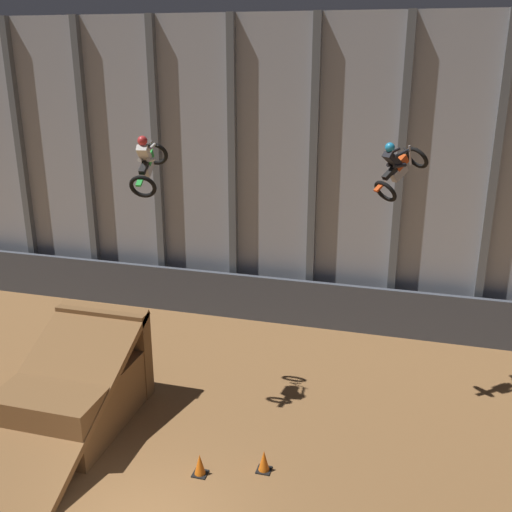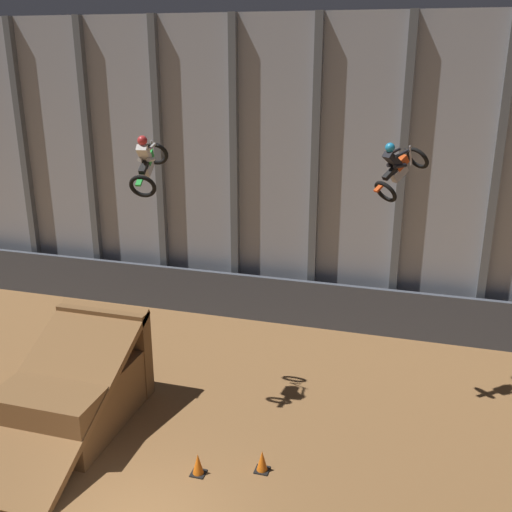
{
  "view_description": "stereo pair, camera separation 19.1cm",
  "coord_description": "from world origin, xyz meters",
  "px_view_note": "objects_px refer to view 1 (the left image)",
  "views": [
    {
      "loc": [
        5.23,
        -9.34,
        9.98
      ],
      "look_at": [
        0.87,
        6.38,
        4.37
      ],
      "focal_mm": 42.0,
      "sensor_mm": 36.0,
      "label": 1
    },
    {
      "loc": [
        5.42,
        -9.29,
        9.98
      ],
      "look_at": [
        0.87,
        6.38,
        4.37
      ],
      "focal_mm": 42.0,
      "sensor_mm": 36.0,
      "label": 2
    }
  ],
  "objects_px": {
    "dirt_ramp": "(79,388)",
    "traffic_cone_near_ramp": "(200,465)",
    "traffic_cone_arena_edge": "(264,461)",
    "rider_bike_right_air": "(398,168)",
    "rider_bike_left_air": "(147,163)"
  },
  "relations": [
    {
      "from": "dirt_ramp",
      "to": "traffic_cone_near_ramp",
      "type": "distance_m",
      "value": 4.4
    },
    {
      "from": "dirt_ramp",
      "to": "traffic_cone_near_ramp",
      "type": "bearing_deg",
      "value": -18.28
    },
    {
      "from": "traffic_cone_arena_edge",
      "to": "rider_bike_right_air",
      "type": "bearing_deg",
      "value": 60.84
    },
    {
      "from": "rider_bike_right_air",
      "to": "traffic_cone_arena_edge",
      "type": "xyz_separation_m",
      "value": [
        -2.55,
        -4.56,
        -6.66
      ]
    },
    {
      "from": "rider_bike_left_air",
      "to": "traffic_cone_arena_edge",
      "type": "bearing_deg",
      "value": -40.69
    },
    {
      "from": "rider_bike_right_air",
      "to": "rider_bike_left_air",
      "type": "bearing_deg",
      "value": -121.96
    },
    {
      "from": "rider_bike_left_air",
      "to": "rider_bike_right_air",
      "type": "relative_size",
      "value": 1.09
    },
    {
      "from": "rider_bike_right_air",
      "to": "traffic_cone_arena_edge",
      "type": "relative_size",
      "value": 2.99
    },
    {
      "from": "traffic_cone_near_ramp",
      "to": "dirt_ramp",
      "type": "bearing_deg",
      "value": 161.72
    },
    {
      "from": "rider_bike_left_air",
      "to": "rider_bike_right_air",
      "type": "bearing_deg",
      "value": 9.59
    },
    {
      "from": "traffic_cone_near_ramp",
      "to": "rider_bike_right_air",
      "type": "bearing_deg",
      "value": 51.74
    },
    {
      "from": "dirt_ramp",
      "to": "traffic_cone_arena_edge",
      "type": "height_order",
      "value": "dirt_ramp"
    },
    {
      "from": "dirt_ramp",
      "to": "traffic_cone_near_ramp",
      "type": "height_order",
      "value": "dirt_ramp"
    },
    {
      "from": "rider_bike_right_air",
      "to": "traffic_cone_near_ramp",
      "type": "distance_m",
      "value": 9.32
    },
    {
      "from": "rider_bike_right_air",
      "to": "traffic_cone_arena_edge",
      "type": "distance_m",
      "value": 8.47
    }
  ]
}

